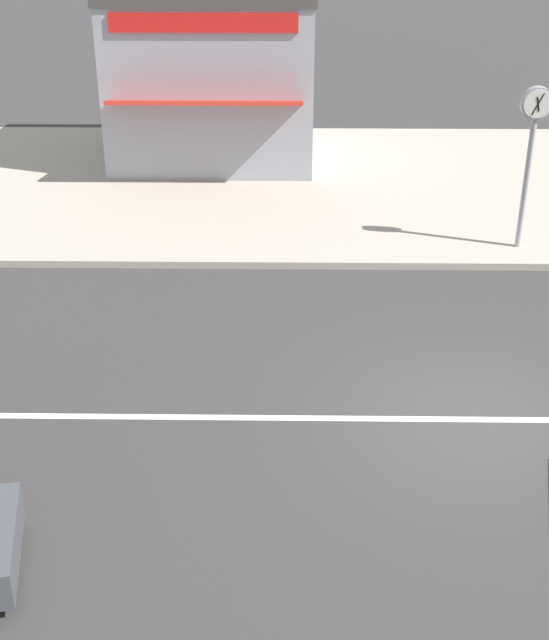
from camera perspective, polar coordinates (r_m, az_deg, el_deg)
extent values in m
plane|color=#383535|center=(13.57, 12.86, -6.23)|extent=(160.00, 160.00, 0.00)
cube|color=silver|center=(13.57, 12.86, -6.22)|extent=(50.40, 0.14, 0.01)
cube|color=#ADA393|center=(22.79, 8.03, 8.53)|extent=(68.00, 10.00, 0.15)
cylinder|color=#9E9EA3|center=(18.92, 15.78, 8.34)|extent=(0.12, 0.12, 2.69)
cylinder|color=#9E9EA3|center=(18.48, 16.44, 13.19)|extent=(0.63, 0.18, 0.63)
cylinder|color=white|center=(18.39, 16.51, 13.12)|extent=(0.55, 0.02, 0.55)
cylinder|color=white|center=(18.56, 16.37, 13.26)|extent=(0.55, 0.02, 0.55)
cube|color=black|center=(18.38, 16.52, 13.11)|extent=(0.09, 0.01, 0.28)
cube|color=black|center=(18.37, 16.52, 13.10)|extent=(0.20, 0.01, 0.42)
cube|color=#999EA8|center=(24.30, -3.95, 15.16)|extent=(5.18, 4.40, 4.13)
cube|color=red|center=(21.83, -4.47, 13.69)|extent=(4.66, 0.90, 0.28)
cube|color=red|center=(21.80, -4.57, 18.44)|extent=(4.41, 0.08, 0.44)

